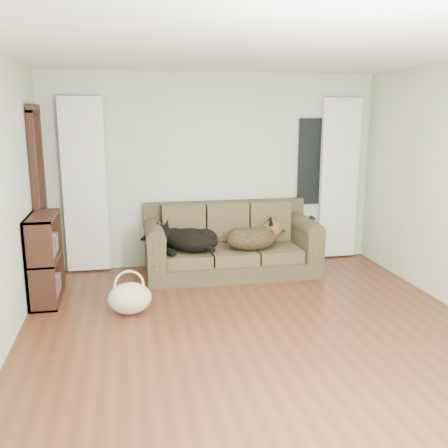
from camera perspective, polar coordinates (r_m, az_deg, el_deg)
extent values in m
plane|color=#4C2A18|center=(4.81, 4.08, -12.89)|extent=(5.00, 5.00, 0.00)
plane|color=white|center=(4.38, 4.63, 19.52)|extent=(5.00, 5.00, 0.00)
cube|color=beige|center=(6.83, -1.24, 6.11)|extent=(4.50, 0.04, 2.60)
cube|color=white|center=(6.70, -15.63, 4.22)|extent=(0.55, 0.08, 2.25)
cube|color=white|center=(7.30, 12.99, 5.02)|extent=(0.55, 0.08, 2.25)
cube|color=black|center=(7.19, 10.36, 7.03)|extent=(0.50, 0.03, 1.20)
cube|color=black|center=(6.41, -20.29, 2.65)|extent=(0.07, 0.60, 2.10)
cube|color=#302D21|center=(6.51, 0.85, -1.83)|extent=(2.21, 0.96, 0.91)
ellipsoid|color=black|center=(6.34, -4.13, -1.97)|extent=(0.87, 0.82, 0.30)
ellipsoid|color=black|center=(6.46, 3.41, -1.60)|extent=(0.74, 0.55, 0.31)
cube|color=black|center=(6.62, 10.06, 0.70)|extent=(0.07, 0.19, 0.02)
ellipsoid|color=beige|center=(5.39, -10.73, -8.41)|extent=(0.55, 0.49, 0.33)
cube|color=black|center=(5.89, -19.77, -3.62)|extent=(0.31, 0.79, 0.98)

